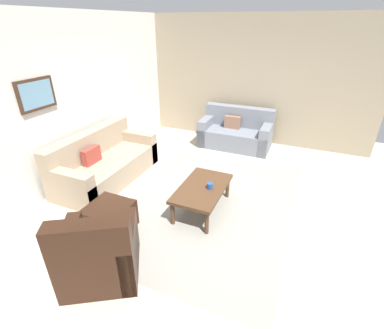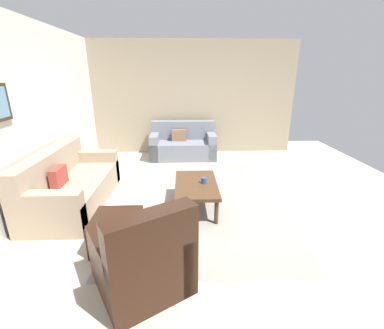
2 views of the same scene
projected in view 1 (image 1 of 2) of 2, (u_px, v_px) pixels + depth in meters
ground_plane at (210, 203)px, 4.48m from camera, size 8.00×8.00×0.00m
rear_partition at (70, 101)px, 4.75m from camera, size 6.00×0.12×2.80m
stone_feature_panel at (257, 82)px, 6.29m from camera, size 0.12×5.20×2.80m
area_rug at (210, 203)px, 4.48m from camera, size 3.55×2.50×0.01m
couch_main at (103, 164)px, 5.07m from camera, size 2.02×0.92×0.88m
couch_loveseat at (236, 133)px, 6.46m from camera, size 0.81×1.59×0.88m
armchair_leather at (99, 257)px, 3.05m from camera, size 1.10×1.10×0.95m
ottoman at (110, 218)px, 3.83m from camera, size 0.56×0.56×0.40m
coffee_table at (202, 190)px, 4.18m from camera, size 1.10×0.64×0.41m
cup at (210, 186)px, 4.09m from camera, size 0.08×0.08×0.09m
framed_artwork at (36, 94)px, 4.05m from camera, size 0.61×0.04×0.45m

